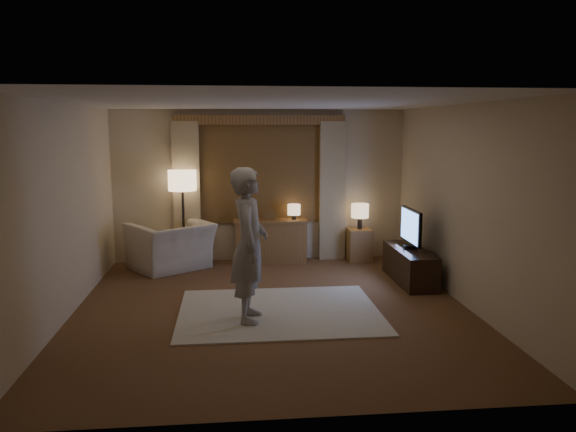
{
  "coord_description": "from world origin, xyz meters",
  "views": [
    {
      "loc": [
        -0.51,
        -6.9,
        2.31
      ],
      "look_at": [
        0.26,
        0.6,
        1.11
      ],
      "focal_mm": 35.0,
      "sensor_mm": 36.0,
      "label": 1
    }
  ],
  "objects": [
    {
      "name": "rug",
      "position": [
        0.08,
        -0.14,
        0.01
      ],
      "size": [
        2.5,
        2.0,
        0.02
      ],
      "primitive_type": "cube",
      "color": "beige",
      "rests_on": "floor"
    },
    {
      "name": "table_lamp_sideboard",
      "position": [
        0.56,
        2.5,
        0.9
      ],
      "size": [
        0.22,
        0.22,
        0.3
      ],
      "color": "black",
      "rests_on": "sideboard"
    },
    {
      "name": "room",
      "position": [
        0.0,
        0.5,
        1.33
      ],
      "size": [
        5.04,
        5.54,
        2.64
      ],
      "color": "brown",
      "rests_on": "ground"
    },
    {
      "name": "floor_lamp",
      "position": [
        -1.3,
        2.5,
        1.34
      ],
      "size": [
        0.47,
        0.47,
        1.6
      ],
      "color": "black",
      "rests_on": "floor"
    },
    {
      "name": "plant",
      "position": [
        -0.24,
        2.5,
        0.85
      ],
      "size": [
        0.17,
        0.13,
        0.3
      ],
      "primitive_type": "imported",
      "color": "#999999",
      "rests_on": "sideboard"
    },
    {
      "name": "picture_frame",
      "position": [
        0.16,
        2.5,
        0.8
      ],
      "size": [
        0.16,
        0.02,
        0.2
      ],
      "primitive_type": "cube",
      "color": "brown",
      "rests_on": "sideboard"
    },
    {
      "name": "person",
      "position": [
        -0.3,
        -0.43,
        0.93
      ],
      "size": [
        0.5,
        0.71,
        1.83
      ],
      "primitive_type": "imported",
      "rotation": [
        0.0,
        0.0,
        1.47
      ],
      "color": "#AFA9A2",
      "rests_on": "rug"
    },
    {
      "name": "tv",
      "position": [
        2.15,
        1.06,
        0.83
      ],
      "size": [
        0.21,
        0.84,
        0.61
      ],
      "color": "black",
      "rests_on": "tv_stand"
    },
    {
      "name": "tv_stand",
      "position": [
        2.15,
        1.06,
        0.25
      ],
      "size": [
        0.45,
        1.4,
        0.5
      ],
      "primitive_type": "cube",
      "color": "black",
      "rests_on": "floor"
    },
    {
      "name": "sideboard",
      "position": [
        0.16,
        2.5,
        0.35
      ],
      "size": [
        1.2,
        0.4,
        0.7
      ],
      "primitive_type": "cube",
      "color": "brown",
      "rests_on": "floor"
    },
    {
      "name": "armchair",
      "position": [
        -1.49,
        2.2,
        0.38
      ],
      "size": [
        1.56,
        1.52,
        0.77
      ],
      "primitive_type": "imported",
      "rotation": [
        0.0,
        0.0,
        -2.51
      ],
      "color": "beige",
      "rests_on": "floor"
    },
    {
      "name": "side_table",
      "position": [
        1.7,
        2.45,
        0.28
      ],
      "size": [
        0.4,
        0.4,
        0.56
      ],
      "primitive_type": "cube",
      "color": "brown",
      "rests_on": "floor"
    },
    {
      "name": "table_lamp_side",
      "position": [
        1.7,
        2.45,
        0.87
      ],
      "size": [
        0.3,
        0.3,
        0.44
      ],
      "color": "black",
      "rests_on": "side_table"
    }
  ]
}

